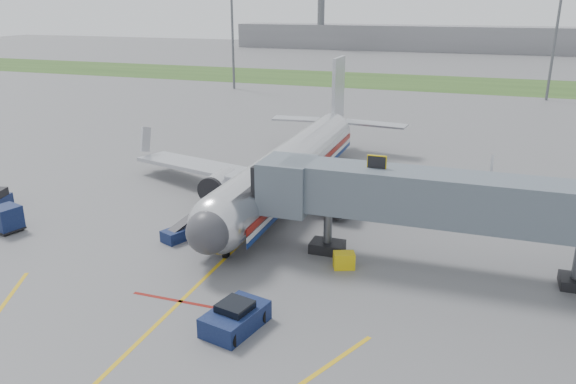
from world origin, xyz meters
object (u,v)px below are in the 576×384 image
(airliner, at_px, (291,165))
(pushback_tug, at_px, (235,318))
(ramp_worker, at_px, (235,192))
(belt_loader, at_px, (185,231))

(airliner, xyz_separation_m, pushback_tug, (4.00, -20.69, -2.04))
(airliner, xyz_separation_m, ramp_worker, (-3.69, -3.54, -1.69))
(airliner, bearing_deg, ramp_worker, -136.19)
(ramp_worker, bearing_deg, airliner, 22.40)
(belt_loader, distance_m, ramp_worker, 7.70)
(pushback_tug, height_order, belt_loader, belt_loader)
(airliner, relative_size, belt_loader, 8.83)
(airliner, bearing_deg, pushback_tug, -79.07)
(airliner, distance_m, ramp_worker, 5.39)
(pushback_tug, distance_m, belt_loader, 12.50)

